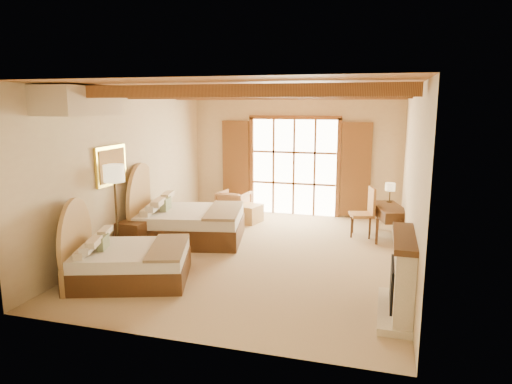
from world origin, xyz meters
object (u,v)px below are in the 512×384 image
(bed_near, at_px, (123,258))
(desk, at_px, (389,221))
(armchair, at_px, (234,204))
(bed_far, at_px, (183,220))
(nightstand, at_px, (134,237))

(bed_near, distance_m, desk, 5.70)
(desk, bearing_deg, armchair, 151.87)
(bed_near, distance_m, bed_far, 2.37)
(bed_near, height_order, armchair, bed_near)
(nightstand, bearing_deg, armchair, 73.51)
(bed_far, xyz_separation_m, armchair, (0.43, 2.19, -0.09))
(bed_far, distance_m, nightstand, 1.19)
(bed_far, height_order, desk, bed_far)
(bed_near, bearing_deg, nightstand, 95.96)
(bed_far, height_order, nightstand, bed_far)
(nightstand, relative_size, desk, 0.44)
(nightstand, bearing_deg, bed_far, 60.83)
(bed_near, bearing_deg, bed_far, 71.94)
(bed_far, distance_m, armchair, 2.24)
(bed_far, bearing_deg, nightstand, -132.15)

